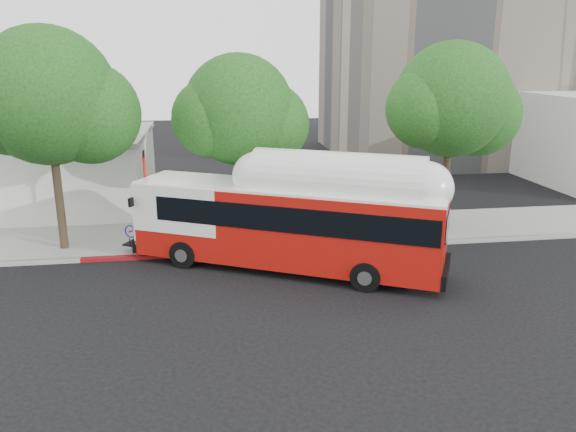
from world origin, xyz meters
The scene contains 10 objects.
ground centered at (0.00, 0.00, 0.00)m, with size 120.00×120.00×0.00m, color black.
sidewalk centered at (0.00, 6.50, 0.07)m, with size 60.00×5.00×0.15m, color gray.
curb_strip centered at (0.00, 3.90, 0.07)m, with size 60.00×0.30×0.15m, color gray.
red_curb_segment centered at (-3.00, 3.90, 0.08)m, with size 10.00×0.32×0.16m, color maroon.
street_tree_left centered at (-8.53, 5.56, 6.60)m, with size 6.67×5.80×9.74m.
street_tree_mid centered at (-0.59, 6.06, 5.91)m, with size 5.75×5.00×8.62m.
street_tree_right centered at (9.44, 5.86, 6.26)m, with size 6.21×5.40×9.18m.
low_commercial_bldg centered at (-14.00, 14.00, 2.15)m, with size 16.20×10.20×4.25m.
transit_bus centered at (0.63, 1.79, 1.86)m, with size 13.03×8.20×3.98m.
signal_pole centered at (-5.17, 4.64, 2.36)m, with size 0.13×0.43×4.59m.
Camera 1 is at (-2.58, -19.60, 8.40)m, focal length 35.00 mm.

